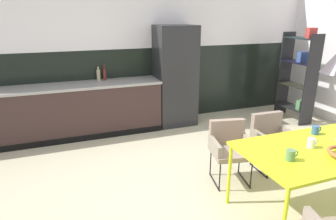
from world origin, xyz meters
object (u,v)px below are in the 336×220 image
Objects in this scene: refrigerator_column at (175,76)px; mug_dark_espresso at (291,155)px; armchair_head_of_table at (271,135)px; mug_short_terracotta at (316,130)px; mug_wide_latte at (312,143)px; bottle_vinegar_dark at (105,74)px; open_shelf_unit at (299,75)px; dining_table at (327,150)px; bottle_wine_green at (98,75)px; armchair_corner_seat at (230,143)px.

refrigerator_column is 3.16m from mug_dark_espresso.
armchair_head_of_table is 0.74m from mug_short_terracotta.
mug_dark_espresso is at bearing 59.69° from armchair_head_of_table.
mug_wide_latte is 3.57m from bottle_vinegar_dark.
mug_dark_espresso is at bearing -159.68° from mug_wide_latte.
bottle_vinegar_dark is at bearing 109.80° from mug_dark_espresso.
mug_wide_latte is at bearing -84.11° from refrigerator_column.
open_shelf_unit is (2.02, 2.35, 0.12)m from mug_wide_latte.
armchair_head_of_table is 6.15× the size of mug_short_terracotta.
bottle_wine_green reaches higher than dining_table.
mug_wide_latte is at bearing -63.40° from bottle_vinegar_dark.
mug_dark_espresso is at bearing 102.53° from armchair_corner_seat.
dining_table is 6.38× the size of bottle_vinegar_dark.
mug_dark_espresso is at bearing -68.89° from bottle_wine_green.
mug_short_terracotta is 3.50m from bottle_vinegar_dark.
dining_table is 0.21m from mug_wide_latte.
bottle_wine_green is at bearing 124.13° from mug_short_terracotta.
refrigerator_column reaches higher than armchair_corner_seat.
mug_dark_espresso is (-0.58, -0.10, 0.09)m from dining_table.
mug_wide_latte is at bearing -40.60° from open_shelf_unit.
refrigerator_column is 2.82m from mug_short_terracotta.
mug_wide_latte reaches higher than mug_short_terracotta.
refrigerator_column is at bearing -72.16° from armchair_head_of_table.
mug_dark_espresso is 1.07× the size of mug_short_terracotta.
mug_dark_espresso is at bearing -91.55° from refrigerator_column.
bottle_vinegar_dark is at bearing 123.12° from mug_short_terracotta.
refrigerator_column is 7.71× the size of bottle_wine_green.
bottle_wine_green reaches higher than mug_short_terracotta.
bottle_vinegar_dark reaches higher than bottle_wine_green.
open_shelf_unit is at bearing -13.26° from bottle_wine_green.
armchair_head_of_table is 2.29m from open_shelf_unit.
open_shelf_unit is (2.41, 2.50, 0.12)m from mug_dark_espresso.
mug_wide_latte is 0.92× the size of mug_dark_espresso.
refrigerator_column is 2.42m from open_shelf_unit.
bottle_vinegar_dark reaches higher than armchair_corner_seat.
bottle_vinegar_dark reaches higher than mug_dark_espresso.
bottle_vinegar_dark is at bearing 116.60° from mug_wide_latte.
refrigerator_column is at bearing 88.45° from mug_dark_espresso.
bottle_wine_green is (-1.39, 0.22, 0.09)m from refrigerator_column.
mug_dark_espresso is (-0.09, -3.15, -0.12)m from refrigerator_column.
mug_dark_espresso is 0.07× the size of open_shelf_unit.
armchair_corner_seat is 6.22× the size of mug_short_terracotta.
bottle_vinegar_dark is at bearing -102.97° from open_shelf_unit.
bottle_vinegar_dark reaches higher than mug_short_terracotta.
armchair_head_of_table is 6.27× the size of mug_wide_latte.
open_shelf_unit reaches higher than mug_dark_espresso.
mug_short_terracotta is (0.73, -0.59, 0.30)m from armchair_corner_seat.
armchair_corner_seat is 5.84× the size of mug_dark_espresso.
mug_dark_espresso is 3.47m from open_shelf_unit.
mug_dark_espresso is at bearing -150.58° from mug_short_terracotta.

